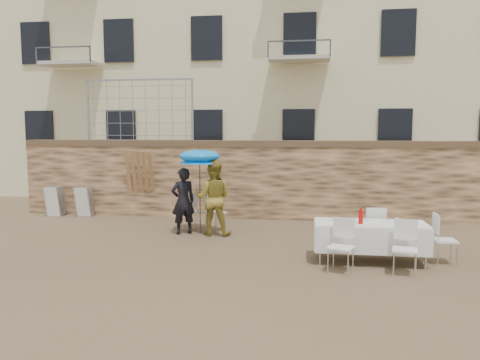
# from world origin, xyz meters

# --- Properties ---
(ground) EXTENTS (80.00, 80.00, 0.00)m
(ground) POSITION_xyz_m (0.00, 0.00, 0.00)
(ground) COLOR brown
(ground) RESTS_ON ground
(stone_wall) EXTENTS (13.00, 0.50, 2.20)m
(stone_wall) POSITION_xyz_m (0.00, 5.00, 1.10)
(stone_wall) COLOR #936E49
(stone_wall) RESTS_ON ground
(apartment_building) EXTENTS (20.00, 8.00, 15.00)m
(apartment_building) POSITION_xyz_m (0.00, 12.00, 7.50)
(apartment_building) COLOR beige
(apartment_building) RESTS_ON ground
(chain_link_fence) EXTENTS (3.20, 0.06, 1.80)m
(chain_link_fence) POSITION_xyz_m (-3.00, 5.00, 3.10)
(chain_link_fence) COLOR gray
(chain_link_fence) RESTS_ON stone_wall
(man_suit) EXTENTS (0.71, 0.65, 1.63)m
(man_suit) POSITION_xyz_m (-1.07, 2.64, 0.81)
(man_suit) COLOR black
(man_suit) RESTS_ON ground
(woman_dress) EXTENTS (0.90, 0.71, 1.82)m
(woman_dress) POSITION_xyz_m (-0.32, 2.64, 0.91)
(woman_dress) COLOR gold
(woman_dress) RESTS_ON ground
(umbrella) EXTENTS (1.04, 1.04, 1.96)m
(umbrella) POSITION_xyz_m (-0.67, 2.74, 1.84)
(umbrella) COLOR #3F3F44
(umbrella) RESTS_ON ground
(couple_chair_left) EXTENTS (0.62, 0.62, 0.96)m
(couple_chair_left) POSITION_xyz_m (-1.07, 3.19, 0.48)
(couple_chair_left) COLOR white
(couple_chair_left) RESTS_ON ground
(couple_chair_right) EXTENTS (0.66, 0.66, 0.96)m
(couple_chair_right) POSITION_xyz_m (-0.37, 3.19, 0.48)
(couple_chair_right) COLOR white
(couple_chair_right) RESTS_ON ground
(banquet_table) EXTENTS (2.10, 0.85, 0.78)m
(banquet_table) POSITION_xyz_m (3.14, 0.76, 0.73)
(banquet_table) COLOR white
(banquet_table) RESTS_ON ground
(soda_bottle) EXTENTS (0.09, 0.09, 0.26)m
(soda_bottle) POSITION_xyz_m (2.94, 0.61, 0.91)
(soda_bottle) COLOR red
(soda_bottle) RESTS_ON banquet_table
(table_chair_front_left) EXTENTS (0.61, 0.61, 0.96)m
(table_chair_front_left) POSITION_xyz_m (2.54, 0.01, 0.48)
(table_chair_front_left) COLOR white
(table_chair_front_left) RESTS_ON ground
(table_chair_front_right) EXTENTS (0.56, 0.56, 0.96)m
(table_chair_front_right) POSITION_xyz_m (3.64, 0.01, 0.48)
(table_chair_front_right) COLOR white
(table_chair_front_right) RESTS_ON ground
(table_chair_back) EXTENTS (0.49, 0.49, 0.96)m
(table_chair_back) POSITION_xyz_m (3.34, 1.56, 0.48)
(table_chair_back) COLOR white
(table_chair_back) RESTS_ON ground
(table_chair_side) EXTENTS (0.49, 0.49, 0.96)m
(table_chair_side) POSITION_xyz_m (4.54, 0.86, 0.48)
(table_chair_side) COLOR white
(table_chair_side) RESTS_ON ground
(chair_stack_left) EXTENTS (0.46, 0.55, 0.92)m
(chair_stack_left) POSITION_xyz_m (-5.43, 4.60, 0.46)
(chair_stack_left) COLOR white
(chair_stack_left) RESTS_ON ground
(chair_stack_right) EXTENTS (0.46, 0.47, 0.92)m
(chair_stack_right) POSITION_xyz_m (-4.53, 4.60, 0.46)
(chair_stack_right) COLOR white
(chair_stack_right) RESTS_ON ground
(wood_planks) EXTENTS (0.70, 0.20, 2.00)m
(wood_planks) POSITION_xyz_m (-2.93, 4.67, 1.00)
(wood_planks) COLOR #A37749
(wood_planks) RESTS_ON ground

